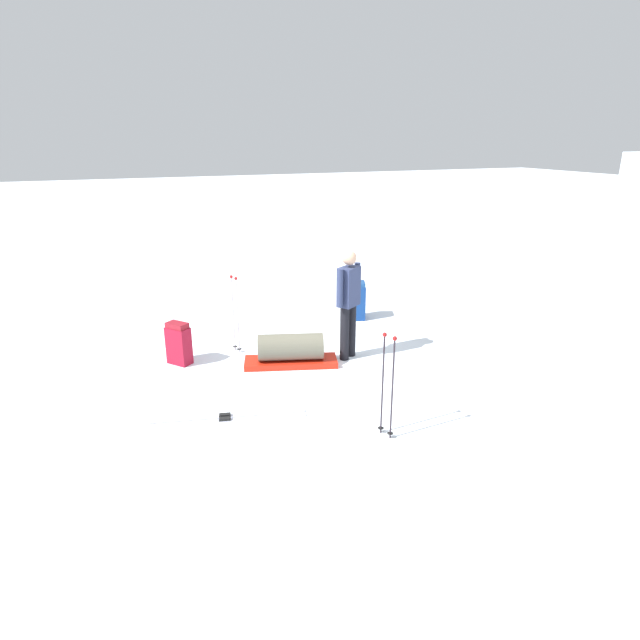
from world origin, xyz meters
The scene contains 8 objects.
ground_plane centered at (0.00, 0.00, 0.00)m, with size 80.00×80.00×0.00m, color white.
skier_standing centered at (-0.06, 0.49, 0.95)m, with size 0.37×0.50×1.70m.
ski_pair_near centered at (1.15, -1.74, 0.01)m, with size 0.63×1.98×0.05m.
backpack_large_dark centered at (-1.70, 1.49, 0.35)m, with size 0.40×0.35×0.72m.
backpack_bright centered at (-0.82, -1.98, 0.32)m, with size 0.41×0.38×0.66m.
ski_poles_planted_near centered at (-0.97, -1.05, 0.70)m, with size 0.20×0.11×1.25m.
ski_poles_planted_far centered at (2.23, -0.10, 0.70)m, with size 0.22×0.11×1.25m.
gear_sled centered at (-0.12, -0.43, 0.22)m, with size 0.85×1.47×0.49m.
Camera 1 is at (7.03, -2.92, 3.31)m, focal length 30.38 mm.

